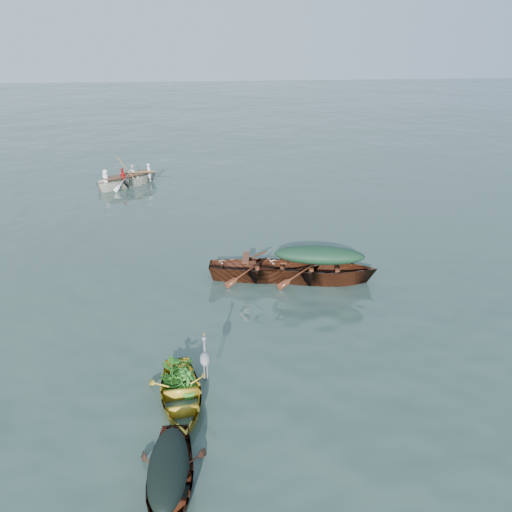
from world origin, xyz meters
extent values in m
plane|color=#32463D|center=(0.00, 0.00, 0.00)|extent=(140.00, 140.00, 0.00)
imported|color=gold|center=(-1.80, -3.23, 0.00)|extent=(1.61, 3.13, 0.80)
imported|color=#41200F|center=(-1.93, -5.40, 0.00)|extent=(1.34, 3.31, 0.79)
imported|color=#562B14|center=(2.29, 1.95, 0.00)|extent=(5.20, 2.56, 1.20)
imported|color=#522B14|center=(0.66, 2.30, 0.00)|extent=(4.94, 2.17, 1.14)
imported|color=white|center=(-4.78, 13.19, 0.00)|extent=(4.47, 3.64, 1.08)
ellipsoid|color=black|center=(-1.93, -5.40, 0.59)|extent=(0.74, 1.82, 0.40)
ellipsoid|color=#143320|center=(2.29, 1.95, 0.86)|extent=(2.86, 1.41, 0.52)
imported|color=#2D6B1C|center=(-1.83, -2.68, 0.70)|extent=(0.79, 0.97, 0.60)
imported|color=silver|center=(-4.78, 13.19, 0.92)|extent=(3.28, 2.77, 0.76)
camera|label=1|loc=(-1.17, -11.54, 7.09)|focal=35.00mm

